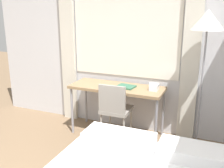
{
  "coord_description": "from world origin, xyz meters",
  "views": [
    {
      "loc": [
        1.34,
        -0.95,
        1.85
      ],
      "look_at": [
        0.09,
        2.06,
        0.91
      ],
      "focal_mm": 42.0,
      "sensor_mm": 36.0,
      "label": 1
    }
  ],
  "objects_px": {
    "standing_lamp": "(207,30)",
    "book": "(126,87)",
    "telephone": "(154,87)",
    "desk_chair": "(115,108)",
    "desk": "(117,90)"
  },
  "relations": [
    {
      "from": "standing_lamp",
      "to": "book",
      "type": "bearing_deg",
      "value": 179.7
    },
    {
      "from": "standing_lamp",
      "to": "telephone",
      "type": "bearing_deg",
      "value": 177.65
    },
    {
      "from": "desk_chair",
      "to": "standing_lamp",
      "type": "height_order",
      "value": "standing_lamp"
    },
    {
      "from": "book",
      "to": "desk_chair",
      "type": "bearing_deg",
      "value": -110.09
    },
    {
      "from": "desk",
      "to": "book",
      "type": "relative_size",
      "value": 4.9
    },
    {
      "from": "book",
      "to": "standing_lamp",
      "type": "bearing_deg",
      "value": -0.3
    },
    {
      "from": "standing_lamp",
      "to": "desk_chair",
      "type": "bearing_deg",
      "value": -169.18
    },
    {
      "from": "desk_chair",
      "to": "standing_lamp",
      "type": "bearing_deg",
      "value": 9.66
    },
    {
      "from": "desk",
      "to": "standing_lamp",
      "type": "relative_size",
      "value": 0.74
    },
    {
      "from": "desk",
      "to": "telephone",
      "type": "xyz_separation_m",
      "value": [
        0.54,
        0.02,
        0.11
      ]
    },
    {
      "from": "desk",
      "to": "telephone",
      "type": "distance_m",
      "value": 0.56
    },
    {
      "from": "desk_chair",
      "to": "telephone",
      "type": "distance_m",
      "value": 0.62
    },
    {
      "from": "desk",
      "to": "book",
      "type": "xyz_separation_m",
      "value": [
        0.13,
        -0.0,
        0.08
      ]
    },
    {
      "from": "desk_chair",
      "to": "desk",
      "type": "bearing_deg",
      "value": 102.81
    },
    {
      "from": "telephone",
      "to": "desk_chair",
      "type": "bearing_deg",
      "value": -154.17
    }
  ]
}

